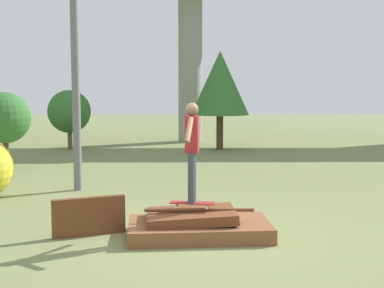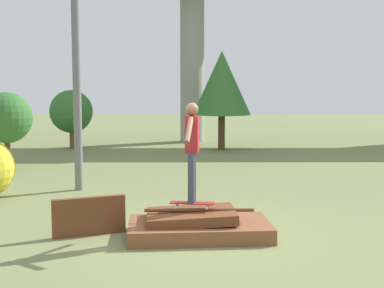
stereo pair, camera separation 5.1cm
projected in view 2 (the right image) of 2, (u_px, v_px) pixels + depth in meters
ground_plane at (199, 236)px, 9.21m from camera, size 80.00×80.00×0.00m
scrap_pile at (197, 226)px, 9.21m from camera, size 2.51×1.49×0.49m
scrap_plank_loose at (89, 216)px, 9.27m from camera, size 1.22×0.58×0.67m
skateboard at (192, 203)px, 9.22m from camera, size 0.79×0.33×0.09m
skater at (192, 145)px, 9.11m from camera, size 0.27×1.26×1.72m
highway_overpass at (192, 1)px, 24.24m from camera, size 44.00×3.79×7.46m
utility_pole at (75, 6)px, 12.85m from camera, size 1.30×0.20×8.74m
tree_behind_left at (222, 83)px, 21.48m from camera, size 2.36×2.36×3.98m
tree_behind_right at (71, 112)px, 21.86m from camera, size 1.75×1.75×2.42m
tree_mid_back at (6, 118)px, 16.34m from camera, size 1.57×1.57×2.40m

